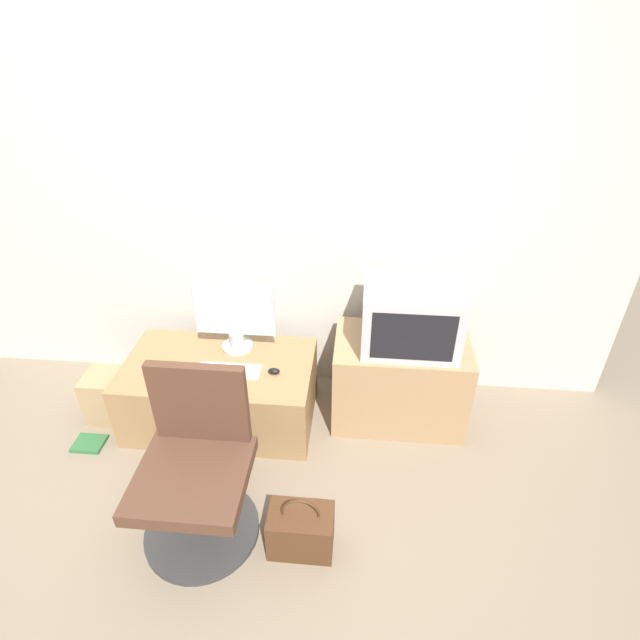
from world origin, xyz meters
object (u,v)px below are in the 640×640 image
(keyboard, at_px, (229,370))
(cardboard_box_lower, at_px, (106,396))
(main_monitor, at_px, (235,317))
(crt_tv, at_px, (411,317))
(mouse, at_px, (274,371))
(book, at_px, (89,443))
(office_chair, at_px, (197,473))
(handbag, at_px, (301,530))

(keyboard, height_order, cardboard_box_lower, keyboard)
(main_monitor, height_order, crt_tv, crt_tv)
(mouse, distance_m, cardboard_box_lower, 1.12)
(cardboard_box_lower, xyz_separation_m, book, (-0.02, -0.27, -0.15))
(office_chair, xyz_separation_m, handbag, (0.51, -0.09, -0.25))
(cardboard_box_lower, bearing_deg, mouse, -0.38)
(handbag, xyz_separation_m, book, (-1.36, 0.54, -0.11))
(main_monitor, distance_m, book, 1.16)
(main_monitor, height_order, book, main_monitor)
(mouse, distance_m, book, 1.21)
(cardboard_box_lower, relative_size, book, 1.81)
(cardboard_box_lower, bearing_deg, office_chair, -40.59)
(keyboard, distance_m, handbag, 0.99)
(keyboard, relative_size, mouse, 5.30)
(main_monitor, bearing_deg, mouse, -41.31)
(handbag, bearing_deg, office_chair, 169.88)
(main_monitor, xyz_separation_m, crt_tv, (1.04, -0.07, 0.10))
(main_monitor, relative_size, cardboard_box_lower, 1.54)
(handbag, bearing_deg, mouse, 107.51)
(book, bearing_deg, main_monitor, 30.79)
(office_chair, relative_size, book, 4.93)
(keyboard, bearing_deg, office_chair, -89.02)
(main_monitor, distance_m, office_chair, 0.99)
(keyboard, bearing_deg, book, -163.19)
(crt_tv, height_order, handbag, crt_tv)
(handbag, bearing_deg, crt_tv, 61.81)
(keyboard, height_order, office_chair, office_chair)
(office_chair, relative_size, handbag, 2.55)
(crt_tv, bearing_deg, main_monitor, 176.41)
(mouse, distance_m, crt_tv, 0.85)
(handbag, bearing_deg, keyboard, 123.23)
(crt_tv, bearing_deg, office_chair, -139.41)
(main_monitor, relative_size, handbag, 1.44)
(office_chair, relative_size, cardboard_box_lower, 2.73)
(crt_tv, relative_size, office_chair, 0.62)
(keyboard, bearing_deg, handbag, -56.77)
(handbag, bearing_deg, cardboard_box_lower, 149.02)
(mouse, xyz_separation_m, book, (-1.10, -0.26, -0.43))
(crt_tv, xyz_separation_m, handbag, (-0.52, -0.97, -0.63))
(mouse, relative_size, handbag, 0.20)
(cardboard_box_lower, height_order, handbag, handbag)
(keyboard, distance_m, crt_tv, 1.10)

